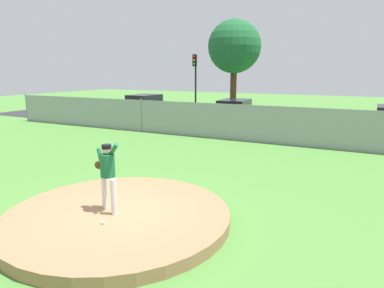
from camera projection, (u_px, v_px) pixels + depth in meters
name	position (u px, v px, depth m)	size (l,w,h in m)	color
ground_plane	(219.00, 161.00, 12.88)	(80.00, 80.00, 0.00)	#4C8438
asphalt_strip	(273.00, 128.00, 20.31)	(44.00, 7.00, 0.01)	#2B2B2D
pitchers_mound	(118.00, 217.00, 7.61)	(5.02, 5.02, 0.25)	#99704C
pitcher_youth	(107.00, 170.00, 7.44)	(0.80, 0.35, 1.62)	silver
baseball	(103.00, 222.00, 6.95)	(0.07, 0.07, 0.07)	white
chainlink_fence	(251.00, 123.00, 16.19)	(31.70, 0.07, 1.88)	gray
parked_car_champagne	(145.00, 108.00, 24.05)	(2.06, 4.23, 1.73)	tan
parked_car_charcoal	(234.00, 112.00, 21.71)	(2.10, 4.59, 1.57)	#232328
traffic_cone_orange	(246.00, 128.00, 18.91)	(0.40, 0.40, 0.55)	orange
traffic_light_near	(195.00, 73.00, 26.59)	(0.28, 0.46, 4.63)	black
tree_tall_centre	(234.00, 47.00, 27.59)	(4.33, 4.33, 7.49)	#4C331E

